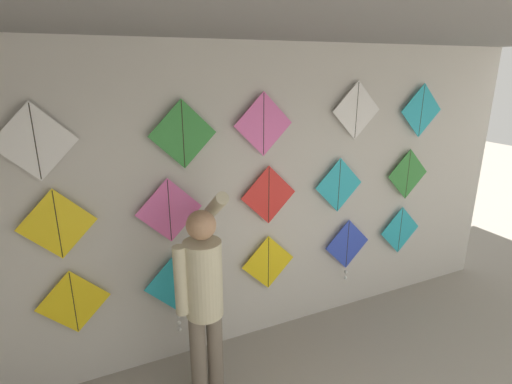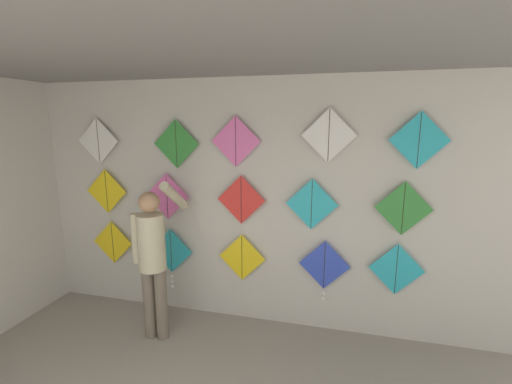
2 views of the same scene
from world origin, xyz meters
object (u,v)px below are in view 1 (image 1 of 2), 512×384
at_px(shopkeeper, 204,292).
at_px(kite_14, 421,111).
at_px(kite_4, 400,230).
at_px(kite_8, 339,185).
at_px(kite_10, 35,142).
at_px(kite_2, 268,262).
at_px(kite_9, 408,174).
at_px(kite_3, 347,246).
at_px(kite_6, 169,210).
at_px(kite_1, 176,287).
at_px(kite_7, 269,195).
at_px(kite_11, 183,134).
at_px(kite_0, 74,302).
at_px(kite_12, 264,124).
at_px(kite_13, 357,111).
at_px(kite_5, 58,224).

height_order(shopkeeper, kite_14, kite_14).
distance_m(kite_4, kite_8, 1.10).
bearing_deg(kite_10, kite_2, 0.00).
xyz_separation_m(kite_8, kite_9, (0.91, 0.00, 0.01)).
xyz_separation_m(kite_4, kite_9, (0.02, 0.00, 0.65)).
distance_m(kite_3, kite_6, 1.98).
xyz_separation_m(kite_1, kite_6, (-0.01, 0.00, 0.72)).
xyz_separation_m(kite_4, kite_7, (-1.67, 0.00, 0.65)).
xyz_separation_m(shopkeeper, kite_3, (1.76, 0.54, -0.21)).
xyz_separation_m(kite_3, kite_11, (-1.71, 0.00, 1.31)).
height_order(shopkeeper, kite_0, shopkeeper).
bearing_deg(kite_9, kite_11, 180.00).
bearing_deg(kite_12, kite_1, -179.93).
xyz_separation_m(kite_2, kite_13, (0.93, 0.00, 1.40)).
relative_size(kite_7, kite_13, 1.00).
bearing_deg(kite_3, kite_11, 179.98).
bearing_deg(kite_7, kite_13, 0.00).
distance_m(kite_12, kite_13, 0.99).
bearing_deg(kite_3, shopkeeper, -162.94).
distance_m(kite_9, kite_12, 1.86).
height_order(kite_5, kite_12, kite_12).
relative_size(shopkeeper, kite_2, 3.14).
relative_size(kite_0, kite_11, 1.00).
relative_size(kite_11, kite_13, 1.00).
distance_m(kite_1, kite_3, 1.84).
bearing_deg(kite_7, kite_9, 0.00).
height_order(kite_9, kite_11, kite_11).
xyz_separation_m(kite_4, kite_6, (-2.59, 0.00, 0.64)).
bearing_deg(kite_12, kite_2, 0.00).
bearing_deg(kite_9, kite_13, 180.00).
distance_m(kite_2, kite_14, 2.24).
bearing_deg(kite_14, kite_0, 180.00).
distance_m(kite_4, kite_12, 2.16).
bearing_deg(kite_6, kite_11, 0.00).
height_order(kite_2, kite_8, kite_8).
xyz_separation_m(kite_7, kite_14, (1.78, 0.00, 0.68)).
xyz_separation_m(kite_5, kite_7, (1.74, 0.00, -0.01)).
distance_m(kite_5, kite_7, 1.74).
xyz_separation_m(kite_0, kite_5, (-0.03, 0.00, 0.66)).
relative_size(kite_8, kite_11, 1.00).
bearing_deg(kite_4, kite_10, 180.00).
relative_size(kite_9, kite_11, 1.00).
distance_m(kite_11, kite_13, 1.70).
height_order(kite_2, kite_11, kite_11).
relative_size(kite_0, kite_12, 1.00).
height_order(kite_0, kite_3, kite_0).
distance_m(kite_2, kite_9, 1.82).
bearing_deg(kite_10, kite_0, 0.00).
bearing_deg(kite_6, kite_10, 180.00).
bearing_deg(kite_7, kite_8, 0.00).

